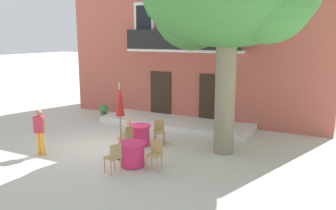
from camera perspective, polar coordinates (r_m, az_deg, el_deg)
ground_plane at (r=13.09m, az=-10.09°, el=-6.74°), size 120.00×120.00×0.00m
building_facade at (r=18.13m, az=5.57°, el=10.37°), size 13.00×5.09×7.50m
entrance_step_platform at (r=15.84m, az=1.18°, el=-2.94°), size 6.96×2.09×0.25m
cafe_table_near_tree at (r=10.98m, az=-5.81°, el=-8.00°), size 0.86×0.86×0.76m
cafe_chair_near_tree_0 at (r=10.66m, az=-2.10°, el=-7.76°), size 0.42×0.42×0.91m
cafe_chair_near_tree_1 at (r=11.64m, az=-6.69°, el=-6.19°), size 0.56×0.56×0.91m
cafe_chair_near_tree_2 at (r=10.47m, az=-8.87°, el=-8.26°), size 0.51×0.51×0.91m
cafe_table_middle at (r=13.01m, az=-4.67°, el=-4.90°), size 0.86×0.86×0.76m
cafe_chair_middle_0 at (r=13.64m, az=-6.06°, el=-3.58°), size 0.56×0.56×0.91m
cafe_chair_middle_1 at (r=12.40m, az=-6.72°, el=-5.10°), size 0.46×0.46×0.91m
cafe_chair_middle_2 at (r=13.12m, az=-1.43°, el=-4.11°), size 0.56×0.56×0.91m
cafe_umbrella at (r=11.39m, az=-7.85°, el=-0.69°), size 0.44×0.44×2.55m
ground_planter_left at (r=17.58m, az=-10.46°, el=-0.89°), size 0.44×0.44×0.67m
pedestrian_near_entrance at (r=12.53m, az=-20.25°, el=-3.82°), size 0.53×0.34×1.59m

